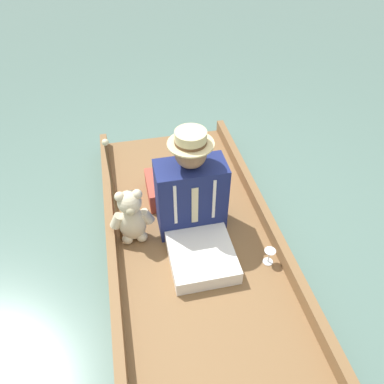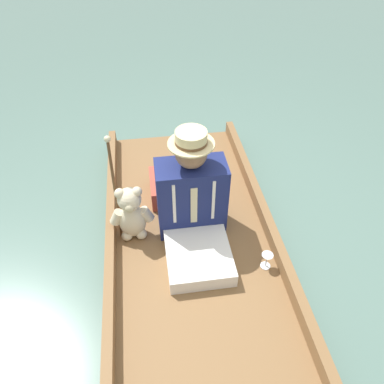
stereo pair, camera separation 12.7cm
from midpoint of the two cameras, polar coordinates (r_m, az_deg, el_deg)
name	(u,v)px [view 2 (the right image)]	position (r m, az deg, el deg)	size (l,w,h in m)	color
ground_plane	(191,247)	(2.79, 1.18, -8.46)	(16.00, 16.00, 0.00)	slate
punt_boat	(191,241)	(2.74, 1.20, -7.58)	(1.18, 2.62, 0.22)	brown
seat_cushion	(183,186)	(2.97, -0.19, 0.94)	(0.51, 0.36, 0.17)	#B24738
seated_person	(193,204)	(2.52, 1.55, -1.81)	(0.47, 0.72, 0.82)	white
teddy_bear	(132,214)	(2.59, -7.82, -3.42)	(0.31, 0.18, 0.44)	beige
wine_glass	(267,258)	(2.53, 12.79, -9.79)	(0.08, 0.08, 0.12)	silver
walking_cane	(113,180)	(2.52, -10.49, 1.83)	(0.04, 0.21, 0.74)	brown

